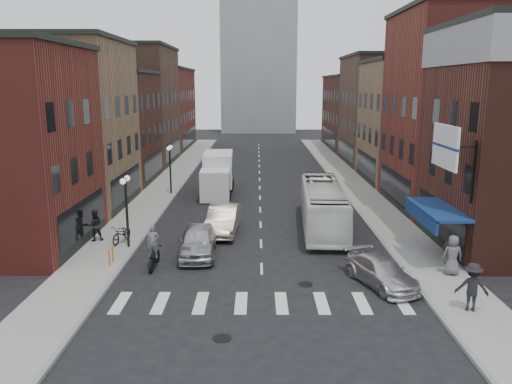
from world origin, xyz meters
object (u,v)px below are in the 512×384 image
streetlamp_far (170,160)px  parked_bicycle (122,234)px  billboard_sign (447,148)px  ped_right_c (452,255)px  motorcycle_rider (153,248)px  curb_car (381,272)px  ped_right_b (451,249)px  sedan_left_near (198,241)px  ped_left_solo (95,225)px  bike_rack (111,256)px  ped_right_a (472,287)px  transit_bus (323,206)px  sedan_left_far (223,220)px  streetlamp_near (126,198)px  box_truck (218,175)px

streetlamp_far → parked_bicycle: 13.40m
billboard_sign → ped_right_c: size_ratio=1.92×
motorcycle_rider → curb_car: motorcycle_rider is taller
motorcycle_rider → ped_right_b: (14.86, 0.04, -0.05)m
sedan_left_near → ped_right_b: (12.89, -1.82, 0.17)m
motorcycle_rider → ped_right_c: motorcycle_rider is taller
streetlamp_far → ped_left_solo: streetlamp_far is taller
bike_rack → ped_left_solo: 4.35m
streetlamp_far → bike_rack: 16.87m
parked_bicycle → ped_left_solo: bearing=-177.3°
streetlamp_far → ped_right_c: size_ratio=2.13×
ped_right_a → streetlamp_far: bearing=-38.6°
bike_rack → transit_bus: bearing=30.7°
motorcycle_rider → sedan_left_far: bearing=60.6°
streetlamp_near → ped_right_b: size_ratio=2.48×
streetlamp_near → streetlamp_far: 14.00m
sedan_left_far → ped_right_b: size_ratio=3.05×
ped_left_solo → curb_car: bearing=136.3°
sedan_left_near → ped_right_b: bearing=-11.1°
streetlamp_far → motorcycle_rider: bearing=-83.2°
bike_rack → ped_right_b: size_ratio=0.48×
billboard_sign → streetlamp_near: billboard_sign is taller
bike_rack → ped_left_solo: bearing=117.6°
box_truck → bike_rack: bearing=-105.3°
sedan_left_far → ped_right_a: 15.46m
transit_bus → ped_right_a: size_ratio=5.31×
billboard_sign → ped_right_c: 5.07m
curb_car → ped_right_a: 4.13m
billboard_sign → transit_bus: (-4.64, 7.66, -4.67)m
transit_bus → ped_right_c: transit_bus is taller
streetlamp_near → streetlamp_far: (0.00, 14.00, 0.00)m
billboard_sign → curb_car: 6.52m
billboard_sign → bike_rack: bearing=177.2°
billboard_sign → ped_left_solo: bearing=165.7°
streetlamp_far → bike_rack: (-0.20, -16.70, -2.36)m
streetlamp_far → parked_bicycle: size_ratio=2.10×
curb_car → ped_left_solo: size_ratio=2.37×
bike_rack → curb_car: curb_car is taller
billboard_sign → ped_right_a: billboard_sign is taller
sedan_left_far → ped_left_solo: bearing=-160.5°
box_truck → ped_right_a: (11.87, -22.37, -0.52)m
transit_bus → parked_bicycle: size_ratio=5.36×
bike_rack → ped_right_c: ped_right_c is taller
ped_right_c → sedan_left_near: bearing=-13.0°
curb_car → ped_left_solo: bearing=137.2°
sedan_left_far → billboard_sign: bearing=-28.3°
streetlamp_near → box_truck: bearing=75.0°
curb_car → motorcycle_rider: bearing=148.1°
billboard_sign → ped_right_b: size_ratio=2.23×
streetlamp_near → ped_right_a: 17.72m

